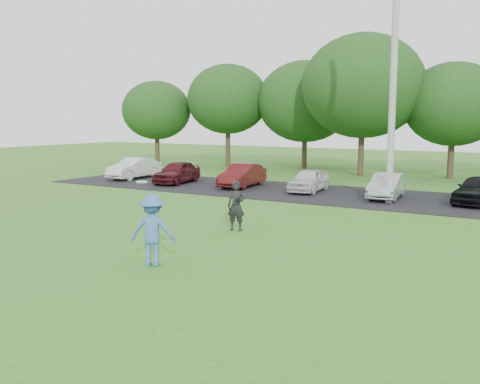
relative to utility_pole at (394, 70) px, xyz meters
The scene contains 7 objects.
ground 13.19m from the utility_pole, 101.50° to the right, with size 100.00×100.00×0.00m, color #2E6C1F.
parking_lot 6.09m from the utility_pole, 152.66° to the left, with size 32.00×6.50×0.03m, color black.
utility_pole is the anchor object (origin of this frame).
frisbee_player 13.50m from the utility_pole, 100.74° to the right, with size 1.29×1.06×2.11m.
camera_bystander 9.61m from the utility_pole, 108.96° to the right, with size 0.65×0.50×1.58m.
parked_cars 5.85m from the utility_pole, 155.50° to the left, with size 27.49×4.31×1.22m.
tree_row 11.05m from the utility_pole, 94.58° to the left, with size 42.39×9.85×8.64m.
Camera 1 is at (8.24, -10.51, 3.55)m, focal length 40.00 mm.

